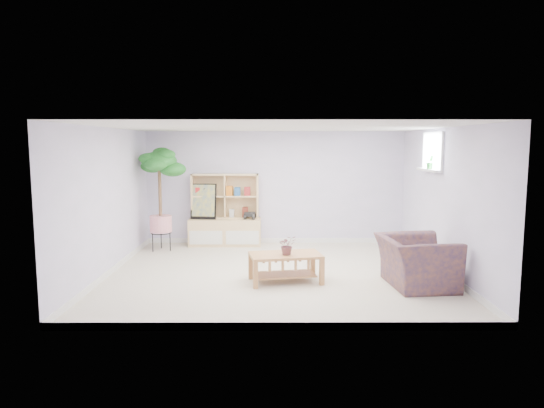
{
  "coord_description": "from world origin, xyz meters",
  "views": [
    {
      "loc": [
        -0.1,
        -7.85,
        2.14
      ],
      "look_at": [
        -0.08,
        0.15,
        1.14
      ],
      "focal_mm": 32.0,
      "sensor_mm": 36.0,
      "label": 1
    }
  ],
  "objects_px": {
    "storage_unit": "(225,210)",
    "coffee_table": "(285,268)",
    "floor_tree": "(160,199)",
    "armchair": "(416,258)"
  },
  "relations": [
    {
      "from": "storage_unit",
      "to": "floor_tree",
      "type": "bearing_deg",
      "value": -157.67
    },
    {
      "from": "coffee_table",
      "to": "storage_unit",
      "type": "bearing_deg",
      "value": 103.05
    },
    {
      "from": "coffee_table",
      "to": "armchair",
      "type": "xyz_separation_m",
      "value": [
        1.96,
        -0.22,
        0.2
      ]
    },
    {
      "from": "floor_tree",
      "to": "armchair",
      "type": "height_order",
      "value": "floor_tree"
    },
    {
      "from": "floor_tree",
      "to": "armchair",
      "type": "bearing_deg",
      "value": -29.32
    },
    {
      "from": "storage_unit",
      "to": "floor_tree",
      "type": "relative_size",
      "value": 0.73
    },
    {
      "from": "floor_tree",
      "to": "storage_unit",
      "type": "bearing_deg",
      "value": 22.33
    },
    {
      "from": "floor_tree",
      "to": "armchair",
      "type": "xyz_separation_m",
      "value": [
        4.39,
        -2.47,
        -0.61
      ]
    },
    {
      "from": "storage_unit",
      "to": "coffee_table",
      "type": "xyz_separation_m",
      "value": [
        1.19,
        -2.76,
        -0.53
      ]
    },
    {
      "from": "storage_unit",
      "to": "coffee_table",
      "type": "height_order",
      "value": "storage_unit"
    }
  ]
}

